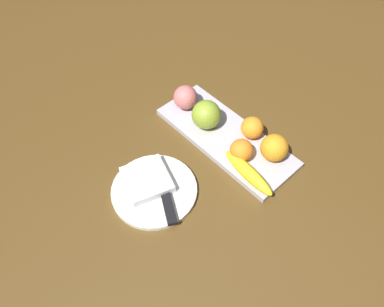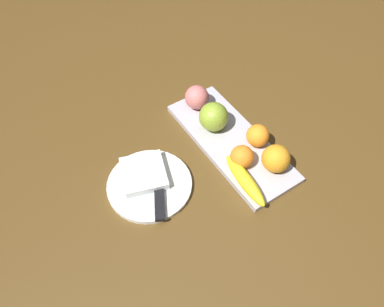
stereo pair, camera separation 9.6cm
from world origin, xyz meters
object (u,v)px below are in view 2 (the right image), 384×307
Objects in this scene: dinner_plate at (150,185)px; folded_napkin at (144,173)px; fruit_tray at (231,142)px; orange_near_apple at (242,157)px; banana at (245,180)px; knife at (159,199)px; orange_center at (258,136)px; peach at (198,97)px; apple at (214,117)px; orange_near_banana at (276,159)px.

folded_napkin reaches higher than dinner_plate.
fruit_tray is 6.79× the size of orange_near_apple.
fruit_tray is 0.15m from banana.
knife is at bearing 73.87° from banana.
fruit_tray is 6.65× the size of orange_center.
peach is at bearing 14.73° from orange_center.
apple reaches higher than peach.
knife is (-0.08, 0.00, -0.01)m from folded_napkin.
fruit_tray is at bearing -95.97° from folded_napkin.
fruit_tray is at bearing -19.39° from orange_near_apple.
peach is 0.34m from knife.
orange_near_banana reaches higher than fruit_tray.
orange_near_apple reaches higher than folded_napkin.
orange_center reaches higher than banana.
folded_napkin is (0.03, 0.26, 0.02)m from fruit_tray.
banana is (-0.20, 0.05, -0.02)m from apple.
orange_center is 0.37× the size of knife.
orange_near_apple is (-0.08, 0.03, 0.04)m from fruit_tray.
orange_near_apple is 0.37× the size of knife.
dinner_plate is (0.14, 0.20, -0.03)m from banana.
orange_near_banana is (-0.20, -0.05, -0.00)m from apple.
orange_center is 0.55× the size of folded_napkin.
apple is at bearing -7.47° from banana.
apple reaches higher than orange_near_apple.
knife is (-0.06, 0.00, 0.01)m from dinner_plate.
orange_center reaches higher than folded_napkin.
banana is at bearing -123.88° from dinner_plate.
fruit_tray is at bearing 47.36° from orange_center.
knife is (0.02, 0.24, -0.03)m from orange_near_apple.
knife is (-0.01, 0.31, -0.03)m from orange_center.
peach is (0.21, 0.06, 0.00)m from orange_center.
orange_center is (-0.12, -0.07, -0.01)m from apple.
fruit_tray is at bearing -49.81° from knife.
orange_near_banana is 0.64× the size of folded_napkin.
apple is 0.72× the size of folded_napkin.
folded_napkin is 0.08m from knife.
dinner_plate is (0.05, 0.31, -0.04)m from orange_center.
knife is at bearing 130.10° from peach.
banana is (-0.14, 0.06, 0.03)m from fruit_tray.
orange_near_banana reaches higher than orange_center.
fruit_tray is 2.46× the size of banana.
folded_napkin is at bearing 117.77° from peach.
orange_center is (0.09, -0.01, -0.01)m from orange_near_banana.
banana is 0.06m from orange_near_apple.
apple is (0.07, 0.01, 0.05)m from fruit_tray.
peach reaches higher than knife.
dinner_plate is 0.06m from knife.
dinner_plate is at bearing 71.00° from orange_near_apple.
fruit_tray is at bearing -18.75° from banana.
orange_near_banana is at bearing -118.66° from folded_napkin.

